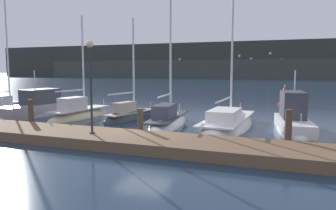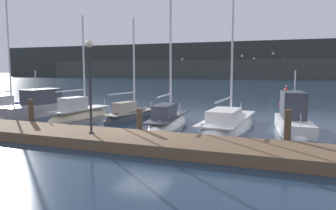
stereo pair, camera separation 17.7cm
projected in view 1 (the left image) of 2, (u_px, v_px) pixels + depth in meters
ground_plane at (144, 136)px, 16.13m from camera, size 400.00×400.00×0.00m
dock at (124, 140)px, 14.23m from camera, size 34.88×2.80×0.45m
mooring_pile_1 at (31, 114)px, 18.07m from camera, size 0.28×0.28×1.64m
mooring_pile_2 at (140, 123)px, 15.71m from camera, size 0.28×0.28×1.43m
mooring_pile_3 at (288, 130)px, 13.33m from camera, size 0.28×0.28×1.67m
sailboat_berth_1 at (3, 112)px, 24.42m from camera, size 2.30×8.50×13.28m
motorboat_berth_2 at (36, 112)px, 22.97m from camera, size 2.47×6.13×3.88m
sailboat_berth_3 at (79, 115)px, 22.11m from camera, size 2.14×5.83×7.46m
sailboat_berth_4 at (130, 118)px, 21.46m from camera, size 2.05×5.32×7.28m
sailboat_berth_5 at (168, 124)px, 19.08m from camera, size 2.31×6.76×8.34m
sailboat_berth_6 at (228, 126)px, 18.59m from camera, size 2.57×8.38×12.74m
motorboat_berth_7 at (293, 124)px, 17.55m from camera, size 2.39×5.55×3.77m
channel_buoy at (284, 98)px, 30.30m from camera, size 1.14×1.14×1.81m
dock_lamppost at (91, 72)px, 14.25m from camera, size 0.32×0.32×4.09m
hillside_backdrop at (267, 61)px, 118.36m from camera, size 240.00×23.00×13.01m
rowboat_adrift at (1, 101)px, 34.00m from camera, size 1.02×2.56×0.56m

